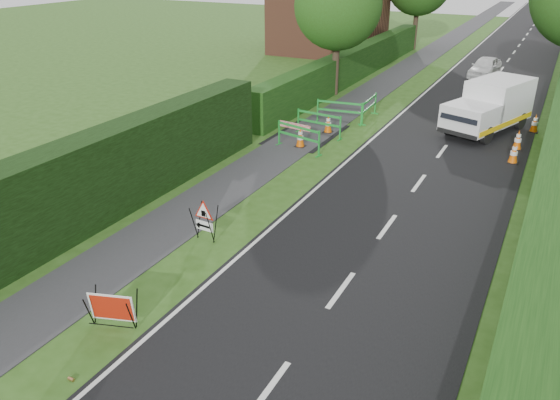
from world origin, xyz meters
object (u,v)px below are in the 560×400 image
at_px(red_rect_sign, 112,308).
at_px(works_van, 491,105).
at_px(triangle_sign, 203,217).
at_px(hatchback_car, 485,67).

distance_m(red_rect_sign, works_van, 18.03).
bearing_deg(triangle_sign, red_rect_sign, -80.80).
bearing_deg(works_van, red_rect_sign, -85.69).
bearing_deg(red_rect_sign, triangle_sign, 78.45).
bearing_deg(red_rect_sign, hatchback_car, 66.00).
height_order(triangle_sign, hatchback_car, hatchback_car).
height_order(red_rect_sign, hatchback_car, hatchback_car).
bearing_deg(works_van, hatchback_car, 118.92).
relative_size(triangle_sign, works_van, 0.20).
height_order(red_rect_sign, works_van, works_van).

